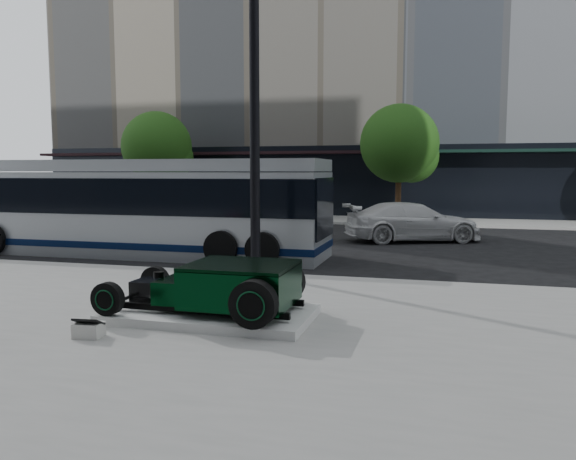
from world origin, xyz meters
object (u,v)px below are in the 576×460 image
(lamppost, at_px, (255,123))
(white_sedan, at_px, (413,222))
(hot_rod, at_px, (229,286))
(transit_bus, at_px, (135,207))

(lamppost, xyz_separation_m, white_sedan, (3.26, 8.50, -2.99))
(hot_rod, bearing_deg, white_sedan, 79.34)
(hot_rod, xyz_separation_m, transit_bus, (-5.83, 7.00, 0.79))
(lamppost, relative_size, transit_bus, 0.64)
(lamppost, xyz_separation_m, transit_bus, (-4.93, 2.96, -2.22))
(hot_rod, relative_size, white_sedan, 0.65)
(lamppost, relative_size, white_sedan, 1.56)
(lamppost, distance_m, transit_bus, 6.16)
(lamppost, bearing_deg, white_sedan, 69.03)
(lamppost, height_order, transit_bus, lamppost)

